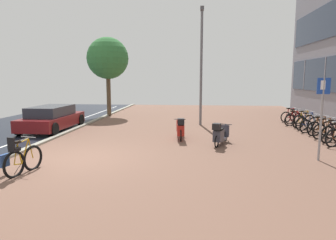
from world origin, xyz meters
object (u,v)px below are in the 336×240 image
object	(u,v)px
bicycle_rack_04	(312,126)
scooter_near	(220,135)
bicycle_rack_09	(291,117)
lamp_post	(201,61)
bicycle_rack_05	(308,124)
parking_sign	(322,110)
bicycle_foreground	(21,159)
bicycle_rack_03	(320,128)
bicycle_rack_06	(304,121)
parked_car_near	(52,118)
bicycle_rack_02	(326,131)
street_tree	(108,59)
bicycle_rack_01	(333,134)
scooter_mid	(181,129)
bicycle_rack_08	(294,118)
bicycle_rack_07	(295,120)

from	to	relation	value
bicycle_rack_04	scooter_near	xyz separation A→B (m)	(-4.65, -3.11, 0.09)
bicycle_rack_09	lamp_post	size ratio (longest dim) A/B	0.20
bicycle_rack_05	parking_sign	distance (m)	6.11
bicycle_foreground	bicycle_rack_04	xyz separation A→B (m)	(10.37, 7.12, -0.06)
bicycle_rack_03	bicycle_rack_06	xyz separation A→B (m)	(0.02, 2.15, 0.01)
bicycle_rack_03	parked_car_near	distance (m)	12.95
parked_car_near	lamp_post	distance (m)	8.43
bicycle_rack_02	street_tree	bearing A→B (deg)	148.82
bicycle_rack_01	scooter_mid	xyz separation A→B (m)	(-6.26, 0.04, 0.09)
bicycle_rack_02	bicycle_rack_04	xyz separation A→B (m)	(-0.02, 1.43, -0.01)
bicycle_rack_06	lamp_post	size ratio (longest dim) A/B	0.21
scooter_near	parking_sign	world-z (taller)	parking_sign
bicycle_rack_04	scooter_near	bearing A→B (deg)	-146.22
bicycle_rack_01	bicycle_rack_05	world-z (taller)	bicycle_rack_01
parking_sign	street_tree	size ratio (longest dim) A/B	0.48
bicycle_rack_01	scooter_mid	bearing A→B (deg)	179.62
bicycle_rack_01	bicycle_rack_05	size ratio (longest dim) A/B	0.94
bicycle_rack_06	scooter_mid	size ratio (longest dim) A/B	0.75
bicycle_rack_08	street_tree	world-z (taller)	street_tree
bicycle_rack_05	parked_car_near	xyz separation A→B (m)	(-12.92, -1.08, 0.25)
bicycle_rack_06	lamp_post	bearing A→B (deg)	173.78
bicycle_rack_09	lamp_post	bearing A→B (deg)	-163.94
bicycle_rack_01	street_tree	distance (m)	14.50
bicycle_rack_03	parked_car_near	size ratio (longest dim) A/B	0.32
bicycle_rack_04	bicycle_rack_08	size ratio (longest dim) A/B	1.11
bicycle_rack_05	street_tree	world-z (taller)	street_tree
bicycle_rack_05	bicycle_foreground	bearing A→B (deg)	-143.08
bicycle_rack_01	street_tree	xyz separation A→B (m)	(-11.69, 7.79, 3.60)
bicycle_rack_09	parked_car_near	size ratio (longest dim) A/B	0.30
bicycle_rack_08	bicycle_rack_09	size ratio (longest dim) A/B	0.94
bicycle_rack_07	street_tree	world-z (taller)	street_tree
bicycle_foreground	bicycle_rack_04	bearing A→B (deg)	34.49
bicycle_rack_01	bicycle_rack_03	distance (m)	1.44
bicycle_rack_03	bicycle_rack_05	world-z (taller)	bicycle_rack_05
bicycle_rack_08	scooter_mid	bearing A→B (deg)	-141.78
bicycle_rack_05	bicycle_rack_09	size ratio (longest dim) A/B	1.08
bicycle_foreground	parked_car_near	xyz separation A→B (m)	(-2.49, 6.77, 0.20)
bicycle_rack_02	scooter_near	xyz separation A→B (m)	(-4.67, -1.68, 0.08)
lamp_post	bicycle_rack_09	bearing A→B (deg)	16.06
bicycle_rack_08	street_tree	bearing A→B (deg)	166.71
scooter_mid	parking_sign	distance (m)	5.53
bicycle_rack_01	bicycle_rack_02	xyz separation A→B (m)	(0.00, 0.72, -0.01)
bicycle_foreground	bicycle_rack_08	world-z (taller)	bicycle_foreground
bicycle_rack_01	bicycle_rack_04	world-z (taller)	bicycle_rack_01
lamp_post	street_tree	distance (m)	7.32
bicycle_rack_09	bicycle_rack_05	bearing A→B (deg)	-90.56
bicycle_rack_03	scooter_near	size ratio (longest dim) A/B	0.79
parked_car_near	bicycle_rack_05	bearing A→B (deg)	4.76
parked_car_near	street_tree	size ratio (longest dim) A/B	0.77
bicycle_rack_03	parked_car_near	bearing A→B (deg)	178.42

